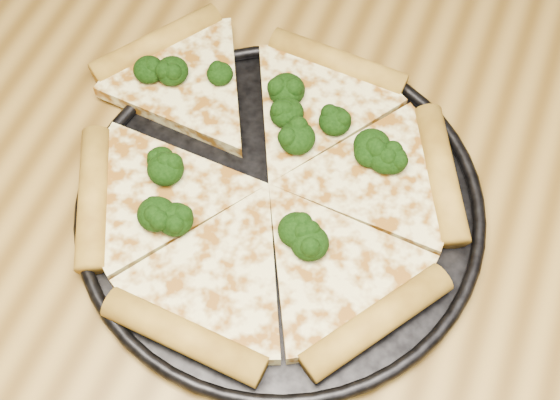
% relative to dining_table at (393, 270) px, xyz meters
% --- Properties ---
extents(dining_table, '(1.20, 0.90, 0.75)m').
position_rel_dining_table_xyz_m(dining_table, '(0.00, 0.00, 0.00)').
color(dining_table, olive).
rests_on(dining_table, ground).
extents(pizza_pan, '(0.34, 0.34, 0.02)m').
position_rel_dining_table_xyz_m(pizza_pan, '(-0.10, -0.03, 0.10)').
color(pizza_pan, black).
rests_on(pizza_pan, dining_table).
extents(pizza, '(0.37, 0.33, 0.03)m').
position_rel_dining_table_xyz_m(pizza, '(-0.12, -0.01, 0.11)').
color(pizza, '#EBDF8F').
rests_on(pizza, pizza_pan).
extents(broccoli_florets, '(0.26, 0.18, 0.02)m').
position_rel_dining_table_xyz_m(broccoli_florets, '(-0.13, 0.01, 0.12)').
color(broccoli_florets, black).
rests_on(broccoli_florets, pizza).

